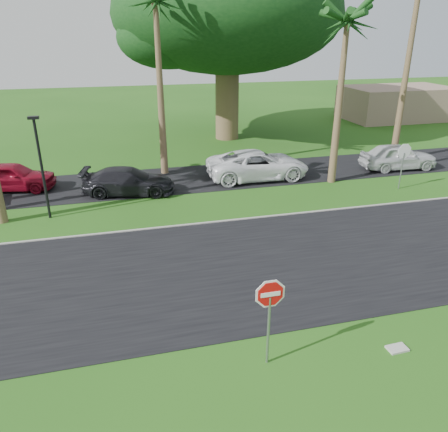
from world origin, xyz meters
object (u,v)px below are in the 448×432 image
stop_sign_far (404,157)px  car_red (12,177)px  stop_sign_near (270,305)px  car_dark (128,181)px  car_pickup (398,157)px  car_minivan (258,165)px

stop_sign_far → car_red: stop_sign_far is taller
stop_sign_near → car_dark: size_ratio=0.55×
car_dark → car_pickup: size_ratio=1.03×
car_red → stop_sign_near: bearing=-140.9°
car_red → car_dark: 6.37m
stop_sign_near → car_pickup: size_ratio=0.57×
stop_sign_near → car_pickup: 19.71m
car_red → car_dark: car_red is taller
stop_sign_near → car_minivan: (4.60, 14.59, -0.96)m
stop_sign_near → car_pickup: (13.59, 14.25, -0.99)m
car_red → car_dark: bearing=-99.2°
stop_sign_near → car_dark: 14.15m
car_dark → car_red: bearing=81.6°
stop_sign_far → car_minivan: bearing=-27.5°
stop_sign_far → car_dark: stop_sign_far is taller
stop_sign_near → stop_sign_far: 15.91m
car_red → stop_sign_far: bearing=-93.4°
car_dark → stop_sign_far: bearing=-90.1°
stop_sign_far → stop_sign_near: bearing=43.7°
car_red → car_pickup: (22.36, -1.70, 0.03)m
stop_sign_near → car_minivan: stop_sign_near is taller
stop_sign_far → car_minivan: (-6.90, 3.59, -0.96)m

